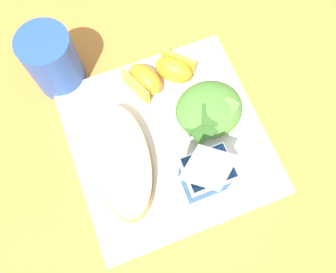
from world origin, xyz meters
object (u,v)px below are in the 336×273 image
object	(u,v)px
cheesy_pizza_bread	(124,162)
orange_wedge_middle	(142,81)
white_plate	(168,140)
green_salad_pile	(209,110)
milk_carton	(206,173)
drinking_blue_cup	(53,62)
orange_wedge_front	(174,69)

from	to	relation	value
cheesy_pizza_bread	orange_wedge_middle	xyz separation A→B (m)	(-0.07, -0.11, 0.00)
white_plate	green_salad_pile	xyz separation A→B (m)	(-0.07, -0.01, 0.03)
cheesy_pizza_bread	milk_carton	bearing A→B (deg)	145.49
milk_carton	orange_wedge_middle	distance (m)	0.18
green_salad_pile	milk_carton	xyz separation A→B (m)	(0.05, 0.09, 0.04)
green_salad_pile	drinking_blue_cup	size ratio (longest dim) A/B	0.94
orange_wedge_front	orange_wedge_middle	xyz separation A→B (m)	(0.05, 0.00, 0.00)
white_plate	orange_wedge_front	distance (m)	0.11
cheesy_pizza_bread	drinking_blue_cup	xyz separation A→B (m)	(0.05, -0.18, 0.02)
drinking_blue_cup	green_salad_pile	bearing A→B (deg)	142.00
drinking_blue_cup	milk_carton	bearing A→B (deg)	120.32
orange_wedge_front	white_plate	bearing A→B (deg)	63.69
cheesy_pizza_bread	orange_wedge_front	world-z (taller)	orange_wedge_front
cheesy_pizza_bread	milk_carton	xyz separation A→B (m)	(-0.09, 0.06, 0.04)
drinking_blue_cup	cheesy_pizza_bread	bearing A→B (deg)	105.10
green_salad_pile	drinking_blue_cup	bearing A→B (deg)	-38.00
white_plate	milk_carton	xyz separation A→B (m)	(-0.02, 0.08, 0.07)
cheesy_pizza_bread	green_salad_pile	world-z (taller)	green_salad_pile
drinking_blue_cup	white_plate	bearing A→B (deg)	126.53
milk_carton	cheesy_pizza_bread	bearing A→B (deg)	-34.51
milk_carton	orange_wedge_front	bearing A→B (deg)	-98.55
green_salad_pile	orange_wedge_middle	distance (m)	0.11
green_salad_pile	white_plate	bearing A→B (deg)	11.26
green_salad_pile	orange_wedge_front	bearing A→B (deg)	-74.64
orange_wedge_front	orange_wedge_middle	size ratio (longest dim) A/B	0.99
orange_wedge_front	orange_wedge_middle	world-z (taller)	same
milk_carton	orange_wedge_middle	bearing A→B (deg)	-81.48
cheesy_pizza_bread	drinking_blue_cup	bearing A→B (deg)	-74.90
milk_carton	orange_wedge_middle	world-z (taller)	milk_carton
orange_wedge_front	cheesy_pizza_bread	bearing A→B (deg)	42.75
white_plate	orange_wedge_middle	distance (m)	0.10
cheesy_pizza_bread	green_salad_pile	distance (m)	0.15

